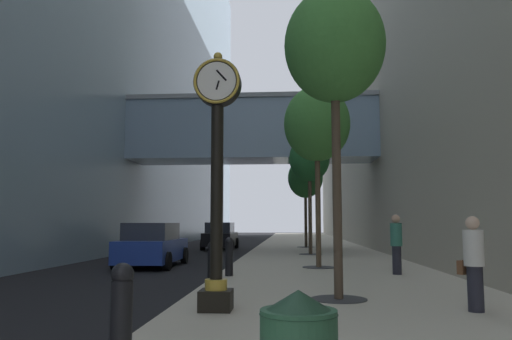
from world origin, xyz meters
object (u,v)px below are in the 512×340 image
at_px(pedestrian_by_clock, 396,242).
at_px(street_tree_mid_far, 309,159).
at_px(bollard_third, 213,265).
at_px(pedestrian_walking, 474,261).
at_px(bollard_nearest, 121,313).
at_px(street_tree_far, 305,178).
at_px(car_black_mid, 220,236).
at_px(street_clock, 217,165).
at_px(street_tree_mid_near, 317,125).
at_px(street_tree_near, 334,48).
at_px(car_blue_near, 152,245).
at_px(bollard_fourth, 229,256).

bearing_deg(pedestrian_by_clock, street_tree_mid_far, 103.32).
bearing_deg(bollard_third, pedestrian_walking, -25.60).
bearing_deg(bollard_nearest, street_tree_far, 84.07).
distance_m(bollard_nearest, street_tree_mid_far, 19.44).
bearing_deg(bollard_nearest, bollard_third, 90.00).
bearing_deg(car_black_mid, pedestrian_walking, -71.18).
bearing_deg(street_clock, bollard_nearest, -97.58).
bearing_deg(street_clock, pedestrian_walking, 2.69).
relative_size(street_tree_mid_far, pedestrian_walking, 3.56).
bearing_deg(street_tree_mid_near, pedestrian_by_clock, -44.24).
distance_m(street_tree_near, street_tree_mid_near, 6.99).
bearing_deg(car_blue_near, bollard_nearest, -75.57).
height_order(street_tree_mid_near, car_black_mid, street_tree_mid_near).
distance_m(bollard_nearest, street_tree_mid_near, 12.89).
bearing_deg(bollard_nearest, street_tree_mid_near, 77.24).
xyz_separation_m(street_tree_mid_far, pedestrian_by_clock, (2.15, -9.08, -3.63)).
relative_size(street_clock, street_tree_far, 0.82).
height_order(pedestrian_walking, car_blue_near, pedestrian_walking).
xyz_separation_m(street_tree_near, street_tree_mid_far, (-0.00, 13.97, -0.54)).
height_order(street_tree_mid_near, car_blue_near, street_tree_mid_near).
height_order(pedestrian_by_clock, car_blue_near, pedestrian_by_clock).
height_order(street_tree_near, car_blue_near, street_tree_near).
xyz_separation_m(bollard_third, car_black_mid, (-2.62, 19.62, 0.09)).
relative_size(bollard_nearest, street_tree_far, 0.20).
bearing_deg(car_black_mid, car_blue_near, -93.78).
distance_m(street_tree_mid_near, street_tree_mid_far, 6.99).
distance_m(bollard_fourth, car_black_mid, 16.82).
height_order(bollard_nearest, bollard_fourth, same).
bearing_deg(street_tree_mid_far, street_tree_far, 90.00).
bearing_deg(pedestrian_by_clock, street_tree_near, -113.72).
bearing_deg(street_tree_mid_near, bollard_fourth, -133.49).
relative_size(street_tree_near, street_tree_far, 1.14).
relative_size(pedestrian_walking, car_blue_near, 0.36).
bearing_deg(bollard_nearest, pedestrian_walking, 37.10).
xyz_separation_m(street_tree_far, pedestrian_walking, (2.19, -22.14, -3.41)).
bearing_deg(pedestrian_by_clock, bollard_fourth, -171.36).
bearing_deg(pedestrian_by_clock, car_blue_near, 156.63).
height_order(bollard_fourth, car_blue_near, car_blue_near).
distance_m(pedestrian_walking, car_black_mid, 23.20).
distance_m(street_tree_mid_near, pedestrian_walking, 9.37).
relative_size(street_clock, street_tree_mid_near, 0.73).
xyz_separation_m(street_clock, pedestrian_walking, (4.41, 0.21, -1.66)).
bearing_deg(street_tree_mid_far, street_tree_near, -90.00).
relative_size(street_clock, bollard_fourth, 4.22).
height_order(street_tree_far, pedestrian_walking, street_tree_far).
distance_m(street_tree_mid_far, car_blue_near, 9.11).
bearing_deg(street_clock, street_tree_near, 32.01).
distance_m(bollard_third, street_tree_near, 5.39).
height_order(bollard_third, bollard_fourth, same).
relative_size(bollard_fourth, street_tree_mid_far, 0.19).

